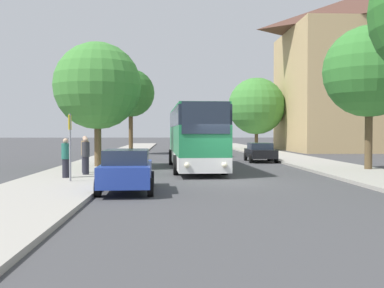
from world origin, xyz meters
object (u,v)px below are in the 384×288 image
(bus_middle, at_px, (189,135))
(pedestrian_walking_back, at_px, (66,158))
(bus_stop_sign, at_px, (70,140))
(pedestrian_waiting_near, at_px, (85,154))
(parked_car_left_curb, at_px, (127,170))
(pedestrian_waiting_far, at_px, (86,156))
(tree_left_far, at_px, (98,86))
(tree_left_near, at_px, (131,93))
(parked_car_right_near, at_px, (260,152))
(tree_right_mid, at_px, (369,72))
(bus_front, at_px, (194,137))
(tree_right_far, at_px, (256,106))

(bus_middle, bearing_deg, pedestrian_walking_back, -105.99)
(bus_stop_sign, xyz_separation_m, pedestrian_waiting_near, (-0.14, 3.87, -0.78))
(parked_car_left_curb, relative_size, pedestrian_waiting_far, 2.45)
(pedestrian_waiting_near, relative_size, tree_left_far, 0.25)
(pedestrian_waiting_far, xyz_separation_m, tree_left_near, (0.19, 21.63, 4.78))
(parked_car_right_near, height_order, pedestrian_waiting_far, pedestrian_waiting_far)
(bus_middle, xyz_separation_m, tree_right_mid, (8.87, -18.70, 3.48))
(bus_stop_sign, height_order, pedestrian_waiting_far, bus_stop_sign)
(parked_car_left_curb, xyz_separation_m, parked_car_right_near, (8.00, 15.77, -0.07))
(bus_front, distance_m, parked_car_left_curb, 10.17)
(parked_car_left_curb, distance_m, tree_right_mid, 15.04)
(bus_stop_sign, bearing_deg, bus_middle, 76.32)
(tree_left_near, height_order, tree_left_far, tree_left_near)
(parked_car_right_near, bearing_deg, tree_right_far, -98.77)
(parked_car_right_near, bearing_deg, parked_car_left_curb, 64.43)
(parked_car_left_curb, height_order, pedestrian_waiting_far, pedestrian_waiting_far)
(bus_stop_sign, height_order, tree_right_mid, tree_right_mid)
(bus_stop_sign, relative_size, pedestrian_walking_back, 1.59)
(parked_car_right_near, bearing_deg, bus_middle, -64.55)
(bus_middle, xyz_separation_m, pedestrian_waiting_far, (-5.75, -21.16, -0.86))
(bus_stop_sign, bearing_deg, tree_right_mid, 19.82)
(parked_car_left_curb, xyz_separation_m, pedestrian_waiting_near, (-2.63, 6.05, 0.27))
(parked_car_left_curb, xyz_separation_m, bus_stop_sign, (-2.50, 2.18, 1.05))
(pedestrian_waiting_near, relative_size, pedestrian_walking_back, 1.05)
(bus_front, xyz_separation_m, pedestrian_waiting_far, (-5.35, -4.65, -0.85))
(parked_car_right_near, height_order, tree_left_near, tree_left_near)
(bus_stop_sign, distance_m, tree_left_far, 8.56)
(parked_car_left_curb, height_order, tree_right_far, tree_right_far)
(pedestrian_waiting_far, xyz_separation_m, tree_right_far, (14.09, 31.38, 4.16))
(bus_stop_sign, bearing_deg, tree_right_far, 67.50)
(bus_front, relative_size, tree_left_far, 1.66)
(parked_car_right_near, bearing_deg, pedestrian_waiting_far, 47.25)
(bus_front, relative_size, tree_right_mid, 1.55)
(tree_right_far, bearing_deg, bus_stop_sign, -112.50)
(bus_middle, xyz_separation_m, tree_left_near, (-5.56, 0.48, 3.92))
(tree_left_near, height_order, tree_right_far, tree_right_far)
(bus_stop_sign, relative_size, pedestrian_waiting_far, 1.57)
(pedestrian_waiting_near, bearing_deg, bus_middle, 93.61)
(pedestrian_walking_back, bearing_deg, tree_right_mid, 147.18)
(bus_front, xyz_separation_m, tree_left_far, (-5.62, 0.53, 2.94))
(tree_right_mid, height_order, tree_right_far, tree_right_far)
(parked_car_right_near, height_order, pedestrian_waiting_near, pedestrian_waiting_near)
(pedestrian_waiting_near, bearing_deg, pedestrian_waiting_far, -57.33)
(bus_middle, distance_m, bus_stop_sign, 24.71)
(tree_left_far, bearing_deg, pedestrian_waiting_near, -89.44)
(bus_stop_sign, distance_m, tree_left_near, 24.80)
(tree_left_near, bearing_deg, bus_middle, -4.91)
(tree_right_mid, bearing_deg, pedestrian_waiting_near, -174.51)
(tree_left_near, distance_m, tree_right_far, 16.99)
(bus_middle, relative_size, pedestrian_waiting_far, 6.63)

